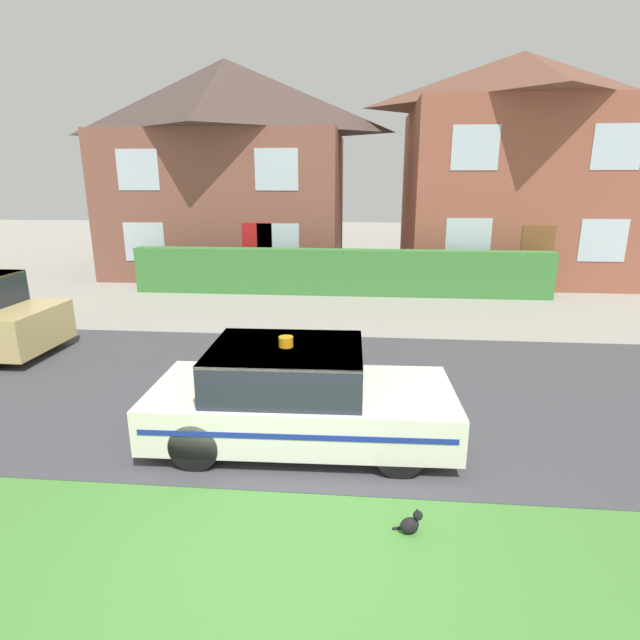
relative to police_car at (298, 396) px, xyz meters
name	(u,v)px	position (x,y,z in m)	size (l,w,h in m)	color
ground_plane	(283,559)	(0.15, -2.23, -0.65)	(80.00, 80.00, 0.00)	gray
road_strip	(321,389)	(0.15, 1.76, -0.64)	(28.00, 5.93, 0.01)	#424247
lawn_verge	(282,564)	(0.15, -2.30, -0.65)	(28.00, 2.17, 0.01)	#478438
garden_hedge	(339,272)	(0.06, 9.14, 0.05)	(12.80, 0.54, 1.41)	#3D7F38
police_car	(298,396)	(0.00, 0.00, 0.00)	(4.04, 1.87, 1.47)	black
cat	(411,524)	(1.37, -1.75, -0.55)	(0.30, 0.19, 0.25)	black
house_left	(229,168)	(-4.32, 13.15, 3.26)	(8.76, 5.92, 7.65)	brown
house_right	(514,167)	(6.10, 13.14, 3.26)	(7.75, 6.55, 7.68)	#93513D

